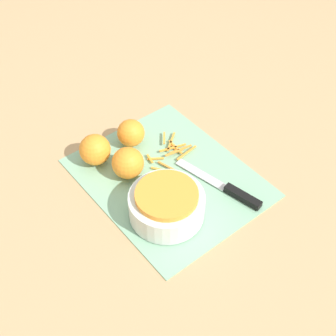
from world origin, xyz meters
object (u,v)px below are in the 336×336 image
Objects in this scene: knife at (232,191)px; orange_left at (95,150)px; orange_back at (128,163)px; bowl_speckled at (167,204)px; orange_right at (132,132)px.

knife is 3.05× the size of orange_left.
orange_back is (-0.09, -0.04, 0.00)m from orange_left.
bowl_speckled is 2.40× the size of orange_right.
orange_back is at bearing -157.54° from orange_left.
knife is 0.26m from orange_back.
orange_right is (-0.00, -0.11, -0.00)m from orange_left.
orange_right is at bearing -18.31° from bowl_speckled.
orange_right is at bearing -91.12° from orange_left.
bowl_speckled is 0.17m from knife.
orange_left is 1.00× the size of orange_back.
orange_back is at bearing 25.65° from knife.
knife is 0.30m from orange_right.
bowl_speckled is 2.19× the size of orange_back.
orange_back is at bearing 138.84° from orange_right.
orange_back is (0.16, -0.00, 0.00)m from bowl_speckled.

